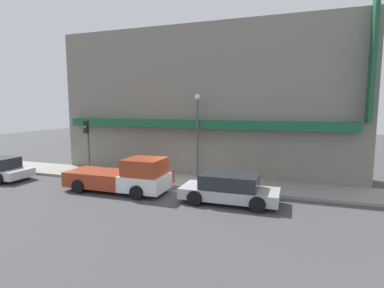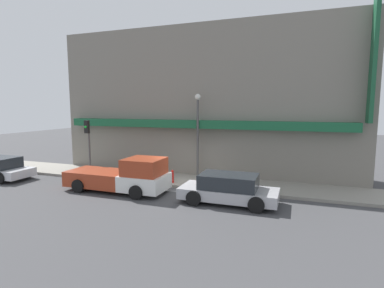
{
  "view_description": "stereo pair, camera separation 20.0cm",
  "coord_description": "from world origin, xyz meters",
  "px_view_note": "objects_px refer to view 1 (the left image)",
  "views": [
    {
      "loc": [
        5.82,
        -15.01,
        4.5
      ],
      "look_at": [
        0.26,
        1.17,
        2.36
      ],
      "focal_mm": 28.0,
      "sensor_mm": 36.0,
      "label": 1
    },
    {
      "loc": [
        6.01,
        -14.94,
        4.5
      ],
      "look_at": [
        0.26,
        1.17,
        2.36
      ],
      "focal_mm": 28.0,
      "sensor_mm": 36.0,
      "label": 2
    }
  ],
  "objects_px": {
    "street_lamp": "(197,125)",
    "fire_hydrant": "(173,176)",
    "traffic_light": "(87,138)",
    "parked_car": "(229,189)",
    "pickup_truck": "(123,177)"
  },
  "relations": [
    {
      "from": "fire_hydrant",
      "to": "traffic_light",
      "type": "xyz_separation_m",
      "value": [
        -5.7,
        -0.07,
        2.05
      ]
    },
    {
      "from": "street_lamp",
      "to": "fire_hydrant",
      "type": "bearing_deg",
      "value": -117.55
    },
    {
      "from": "traffic_light",
      "to": "fire_hydrant",
      "type": "bearing_deg",
      "value": 0.68
    },
    {
      "from": "street_lamp",
      "to": "parked_car",
      "type": "bearing_deg",
      "value": -53.62
    },
    {
      "from": "pickup_truck",
      "to": "traffic_light",
      "type": "relative_size",
      "value": 1.6
    },
    {
      "from": "fire_hydrant",
      "to": "traffic_light",
      "type": "relative_size",
      "value": 0.21
    },
    {
      "from": "traffic_light",
      "to": "parked_car",
      "type": "bearing_deg",
      "value": -11.8
    },
    {
      "from": "fire_hydrant",
      "to": "parked_car",
      "type": "bearing_deg",
      "value": -28.64
    },
    {
      "from": "pickup_truck",
      "to": "fire_hydrant",
      "type": "bearing_deg",
      "value": 46.72
    },
    {
      "from": "parked_car",
      "to": "traffic_light",
      "type": "xyz_separation_m",
      "value": [
        -9.43,
        1.97,
        1.89
      ]
    },
    {
      "from": "pickup_truck",
      "to": "parked_car",
      "type": "distance_m",
      "value": 5.69
    },
    {
      "from": "pickup_truck",
      "to": "parked_car",
      "type": "height_order",
      "value": "pickup_truck"
    },
    {
      "from": "parked_car",
      "to": "traffic_light",
      "type": "bearing_deg",
      "value": 169.33
    },
    {
      "from": "fire_hydrant",
      "to": "street_lamp",
      "type": "distance_m",
      "value": 3.49
    },
    {
      "from": "pickup_truck",
      "to": "parked_car",
      "type": "bearing_deg",
      "value": 0.52
    }
  ]
}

